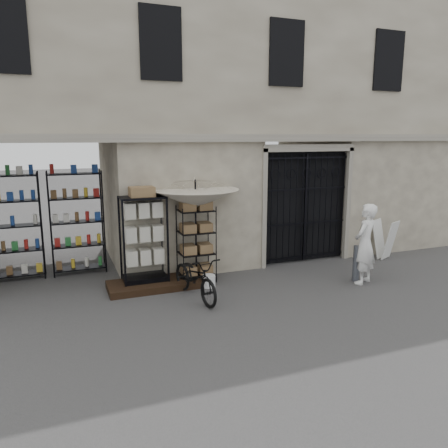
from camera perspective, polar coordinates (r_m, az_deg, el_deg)
name	(u,v)px	position (r m, az deg, el deg)	size (l,w,h in m)	color
ground	(284,297)	(9.30, 7.85, -9.44)	(80.00, 80.00, 0.00)	black
main_building	(217,91)	(12.39, -0.95, 17.01)	(14.00, 4.00, 9.00)	#B5AB94
shop_recess	(47,218)	(10.52, -22.09, 0.76)	(3.00, 1.70, 3.00)	black
shop_shelving	(46,225)	(11.06, -22.24, -0.09)	(2.70, 0.50, 2.50)	black
iron_gate	(302,205)	(11.68, 10.16, 2.41)	(2.50, 0.21, 3.00)	black
step_platform	(154,284)	(9.85, -9.12, -7.80)	(2.00, 0.90, 0.15)	black
display_cabinet	(144,243)	(9.70, -10.45, -2.50)	(1.09, 0.91, 2.03)	black
wire_rack	(196,245)	(9.99, -3.64, -2.70)	(0.86, 0.68, 1.76)	black
market_umbrella	(195,194)	(9.84, -3.76, 3.97)	(1.83, 1.87, 2.81)	black
white_bucket	(209,281)	(9.76, -1.98, -7.45)	(0.28, 0.28, 0.27)	silver
bicycle	(196,298)	(9.16, -3.73, -9.66)	(0.61, 0.92, 1.76)	black
steel_bollard	(356,264)	(10.50, 16.89, -4.96)	(0.15, 0.15, 0.84)	slate
shopkeeper	(362,283)	(10.55, 17.63, -7.32)	(0.67, 1.83, 0.44)	white
easel_sign	(385,239)	(12.63, 20.25, -1.89)	(0.69, 0.72, 1.04)	silver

